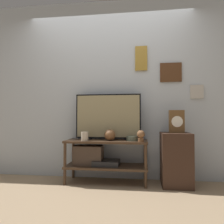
{
  "coord_description": "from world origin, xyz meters",
  "views": [
    {
      "loc": [
        0.48,
        -2.77,
        0.88
      ],
      "look_at": [
        0.08,
        0.25,
        0.98
      ],
      "focal_mm": 35.0,
      "sensor_mm": 36.0,
      "label": 1
    }
  ],
  "objects_px": {
    "decorative_bust": "(141,135)",
    "mantel_clock": "(177,122)",
    "television": "(108,116)",
    "vase_wide_bowl": "(132,138)",
    "candle_jar": "(85,136)",
    "vase_round_glass": "(110,135)"
  },
  "relations": [
    {
      "from": "television",
      "to": "candle_jar",
      "type": "bearing_deg",
      "value": -142.44
    },
    {
      "from": "candle_jar",
      "to": "vase_wide_bowl",
      "type": "bearing_deg",
      "value": 7.08
    },
    {
      "from": "mantel_clock",
      "to": "decorative_bust",
      "type": "bearing_deg",
      "value": -165.93
    },
    {
      "from": "television",
      "to": "mantel_clock",
      "type": "relative_size",
      "value": 3.12
    },
    {
      "from": "candle_jar",
      "to": "decorative_bust",
      "type": "bearing_deg",
      "value": -1.34
    },
    {
      "from": "mantel_clock",
      "to": "vase_round_glass",
      "type": "bearing_deg",
      "value": -178.43
    },
    {
      "from": "mantel_clock",
      "to": "vase_wide_bowl",
      "type": "bearing_deg",
      "value": -177.97
    },
    {
      "from": "candle_jar",
      "to": "mantel_clock",
      "type": "height_order",
      "value": "mantel_clock"
    },
    {
      "from": "television",
      "to": "vase_wide_bowl",
      "type": "height_order",
      "value": "television"
    },
    {
      "from": "decorative_bust",
      "to": "mantel_clock",
      "type": "height_order",
      "value": "mantel_clock"
    },
    {
      "from": "television",
      "to": "mantel_clock",
      "type": "height_order",
      "value": "television"
    },
    {
      "from": "vase_wide_bowl",
      "to": "television",
      "type": "bearing_deg",
      "value": 158.37
    },
    {
      "from": "vase_wide_bowl",
      "to": "mantel_clock",
      "type": "xyz_separation_m",
      "value": [
        0.59,
        0.02,
        0.23
      ]
    },
    {
      "from": "decorative_bust",
      "to": "mantel_clock",
      "type": "distance_m",
      "value": 0.52
    },
    {
      "from": "vase_round_glass",
      "to": "candle_jar",
      "type": "bearing_deg",
      "value": -167.19
    },
    {
      "from": "vase_round_glass",
      "to": "mantel_clock",
      "type": "bearing_deg",
      "value": 1.57
    },
    {
      "from": "candle_jar",
      "to": "decorative_bust",
      "type": "xyz_separation_m",
      "value": [
        0.76,
        -0.02,
        0.02
      ]
    },
    {
      "from": "vase_round_glass",
      "to": "decorative_bust",
      "type": "bearing_deg",
      "value": -12.47
    },
    {
      "from": "vase_wide_bowl",
      "to": "decorative_bust",
      "type": "relative_size",
      "value": 1.07
    },
    {
      "from": "mantel_clock",
      "to": "candle_jar",
      "type": "bearing_deg",
      "value": -175.33
    },
    {
      "from": "television",
      "to": "decorative_bust",
      "type": "distance_m",
      "value": 0.59
    },
    {
      "from": "vase_wide_bowl",
      "to": "decorative_bust",
      "type": "distance_m",
      "value": 0.16
    }
  ]
}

